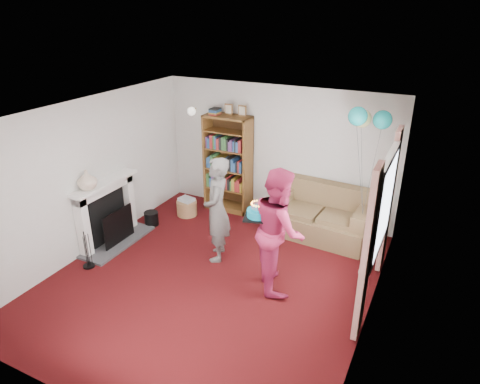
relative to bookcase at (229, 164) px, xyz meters
The scene contains 16 objects.
ground 2.65m from the bookcase, 68.35° to the right, with size 5.00×5.00×0.00m, color #350808.
wall_back 0.99m from the bookcase, 12.86° to the left, with size 4.50×0.02×2.50m, color silver.
wall_left 2.69m from the bookcase, 120.33° to the right, with size 0.02×5.00×2.50m, color silver.
wall_right 3.93m from the bookcase, 35.95° to the right, with size 0.02×5.00×2.50m, color silver.
ceiling 2.93m from the bookcase, 68.35° to the right, with size 4.50×5.00×0.01m, color white.
fireplace 2.45m from the bookcase, 119.11° to the right, with size 0.55×1.80×1.12m.
window_bay 3.56m from the bookcase, 28.62° to the right, with size 0.14×2.02×2.20m.
wall_sconce 1.27m from the bookcase, behind, with size 0.16×0.23×0.16m.
bookcase is the anchor object (origin of this frame).
sofa 2.07m from the bookcase, ahead, with size 1.71×0.90×0.90m.
wicker_basket 1.17m from the bookcase, 132.35° to the right, with size 0.40×0.40×0.36m.
person_striped 1.86m from the bookcase, 68.06° to the right, with size 0.62×0.41×1.70m, color black.
person_magenta 2.69m from the bookcase, 47.24° to the right, with size 0.88×0.69×1.81m, color #A9214A.
birthday_cake 2.57m from the bookcase, 53.07° to the right, with size 0.38×0.38×0.22m.
balloons 2.92m from the bookcase, ahead, with size 0.61×0.67×1.76m.
mantel_vase 2.75m from the bookcase, 116.21° to the right, with size 0.30×0.30×0.32m, color beige.
Camera 1 is at (2.75, -4.63, 3.79)m, focal length 32.00 mm.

